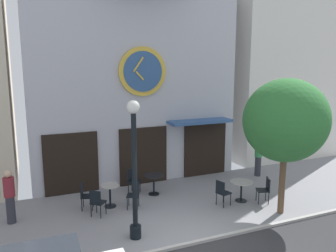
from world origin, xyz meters
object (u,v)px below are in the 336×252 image
(cafe_table_near_door, at_px, (241,186))
(pedestrian_maroon, at_px, (10,196))
(street_lamp, at_px, (134,170))
(cafe_chair_right_end, at_px, (85,194))
(cafe_table_near_curb, at_px, (110,192))
(cafe_chair_under_awning, at_px, (132,179))
(cafe_chair_by_entrance, at_px, (265,188))
(cafe_chair_left_end, at_px, (135,193))
(cafe_table_center_right, at_px, (154,180))
(cafe_chair_mid_row, at_px, (97,201))
(street_tree, at_px, (286,121))
(pedestrian_green, at_px, (258,156))
(cafe_chair_facing_wall, at_px, (222,191))

(cafe_table_near_door, bearing_deg, pedestrian_maroon, 169.84)
(street_lamp, bearing_deg, cafe_chair_right_end, 111.28)
(cafe_table_near_curb, relative_size, cafe_chair_under_awning, 0.85)
(cafe_table_near_door, xyz_separation_m, cafe_chair_by_entrance, (0.68, -0.43, -0.01))
(cafe_chair_left_end, bearing_deg, cafe_table_center_right, 42.51)
(cafe_chair_left_end, relative_size, cafe_chair_right_end, 1.00)
(cafe_chair_under_awning, relative_size, cafe_chair_mid_row, 1.00)
(street_lamp, distance_m, pedestrian_maroon, 4.13)
(street_tree, distance_m, cafe_table_near_door, 2.89)
(cafe_chair_mid_row, bearing_deg, pedestrian_green, 10.41)
(cafe_chair_facing_wall, bearing_deg, cafe_chair_under_awning, 136.01)
(cafe_table_near_door, relative_size, cafe_chair_facing_wall, 0.88)
(pedestrian_maroon, bearing_deg, cafe_chair_under_awning, 12.93)
(street_lamp, distance_m, cafe_table_center_right, 3.54)
(pedestrian_maroon, bearing_deg, cafe_table_center_right, 5.60)
(pedestrian_green, bearing_deg, cafe_chair_right_end, -175.44)
(cafe_chair_under_awning, distance_m, cafe_chair_by_entrance, 4.83)
(cafe_table_center_right, height_order, cafe_chair_left_end, cafe_chair_left_end)
(cafe_table_near_door, height_order, pedestrian_green, pedestrian_green)
(cafe_table_near_door, relative_size, pedestrian_maroon, 0.48)
(cafe_chair_under_awning, xyz_separation_m, cafe_chair_right_end, (-1.89, -0.82, 0.00))
(cafe_chair_left_end, bearing_deg, cafe_table_near_door, -13.73)
(street_tree, relative_size, cafe_table_near_curb, 5.73)
(cafe_chair_mid_row, bearing_deg, cafe_chair_left_end, 6.67)
(street_lamp, xyz_separation_m, cafe_chair_by_entrance, (4.91, 0.58, -1.43))
(cafe_table_center_right, xyz_separation_m, cafe_chair_under_awning, (-0.69, 0.48, -0.02))
(street_lamp, bearing_deg, cafe_chair_by_entrance, 6.79)
(cafe_chair_by_entrance, relative_size, pedestrian_green, 0.54)
(cafe_chair_under_awning, height_order, pedestrian_green, pedestrian_green)
(street_lamp, bearing_deg, cafe_table_near_curb, 93.58)
(cafe_table_near_curb, height_order, cafe_table_near_door, cafe_table_near_curb)
(cafe_chair_by_entrance, bearing_deg, street_lamp, -173.21)
(cafe_chair_mid_row, xyz_separation_m, pedestrian_maroon, (-2.50, 0.60, 0.33))
(cafe_table_center_right, xyz_separation_m, pedestrian_green, (4.92, 0.26, 0.32))
(street_tree, height_order, cafe_chair_mid_row, street_tree)
(street_tree, distance_m, pedestrian_maroon, 8.76)
(street_lamp, bearing_deg, street_tree, -3.31)
(street_tree, distance_m, cafe_table_center_right, 5.14)
(street_tree, xyz_separation_m, cafe_chair_facing_wall, (-1.48, 1.21, -2.52))
(cafe_table_near_door, height_order, cafe_chair_facing_wall, cafe_chair_facing_wall)
(street_tree, bearing_deg, cafe_chair_left_end, 152.82)
(cafe_chair_mid_row, distance_m, pedestrian_maroon, 2.59)
(street_lamp, bearing_deg, cafe_table_near_door, 13.55)
(cafe_table_near_curb, relative_size, cafe_chair_right_end, 0.85)
(pedestrian_maroon, bearing_deg, cafe_chair_by_entrance, -12.27)
(street_tree, distance_m, pedestrian_green, 4.34)
(cafe_table_near_curb, xyz_separation_m, cafe_chair_facing_wall, (3.52, -1.43, 0.02))
(cafe_table_center_right, xyz_separation_m, cafe_chair_right_end, (-2.58, -0.34, -0.02))
(cafe_chair_mid_row, bearing_deg, cafe_table_center_right, 24.84)
(street_lamp, relative_size, cafe_chair_by_entrance, 4.29)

